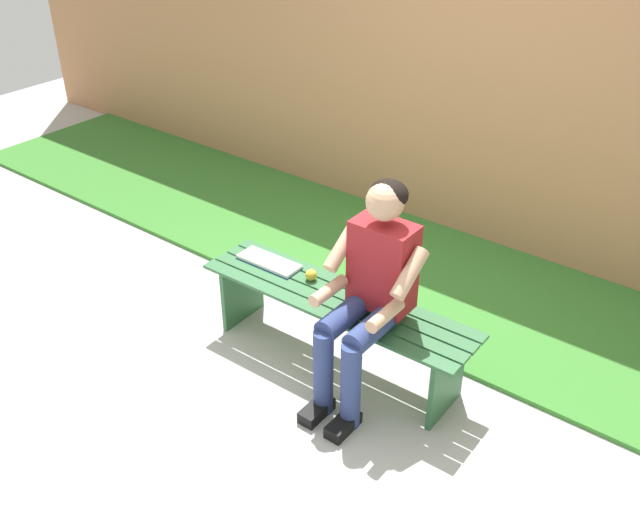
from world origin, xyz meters
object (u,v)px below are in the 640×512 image
object	(u,v)px
person_seated	(369,288)
book_open	(269,262)
apple	(311,275)
bench_near	(336,313)

from	to	relation	value
person_seated	book_open	xyz separation A→B (m)	(0.83, -0.14, -0.23)
apple	book_open	distance (m)	0.32
person_seated	apple	size ratio (longest dim) A/B	17.92
person_seated	apple	distance (m)	0.57
bench_near	person_seated	distance (m)	0.46
bench_near	book_open	bearing A→B (deg)	-4.50
person_seated	apple	bearing A→B (deg)	-16.98
bench_near	book_open	distance (m)	0.56
bench_near	book_open	world-z (taller)	book_open
bench_near	book_open	size ratio (longest dim) A/B	4.14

